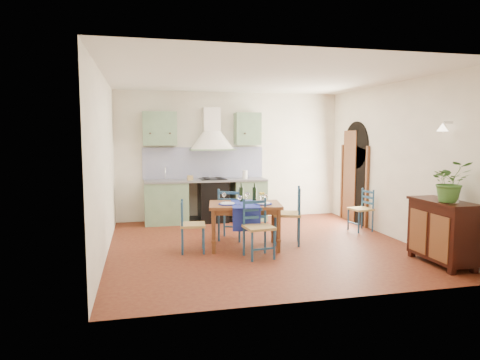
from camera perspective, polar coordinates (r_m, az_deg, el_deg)
name	(u,v)px	position (r m, az deg, el deg)	size (l,w,h in m)	color
floor	(261,245)	(7.36, 2.75, -8.68)	(5.00, 5.00, 0.00)	#47150F
back_wall	(211,173)	(9.29, -3.86, 0.97)	(5.00, 0.96, 2.80)	beige
right_wall	(386,164)	(8.41, 18.85, 2.09)	(0.26, 5.00, 2.80)	beige
left_wall	(104,166)	(6.89, -17.64, 1.85)	(0.04, 5.00, 2.80)	beige
ceiling	(261,77)	(7.18, 2.87, 13.52)	(5.00, 5.00, 0.01)	silver
dining_table	(245,209)	(7.06, 0.70, -3.84)	(1.28, 1.00, 1.06)	brown
chair_near	(258,227)	(6.57, 2.43, -6.35)	(0.46, 0.46, 0.89)	navy
chair_far	(231,213)	(7.62, -1.18, -4.45)	(0.58, 0.58, 0.93)	navy
chair_left	(191,225)	(6.89, -6.57, -6.04)	(0.43, 0.43, 0.84)	navy
chair_right	(289,215)	(7.39, 6.59, -4.59)	(0.59, 0.59, 0.99)	navy
chair_spare	(362,209)	(8.68, 15.94, -3.78)	(0.44, 0.44, 0.82)	navy
sideboard	(442,230)	(6.85, 25.35, -6.00)	(0.50, 1.05, 0.94)	black
potted_plant	(450,182)	(6.61, 26.26, -0.18)	(0.52, 0.45, 0.58)	#366428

